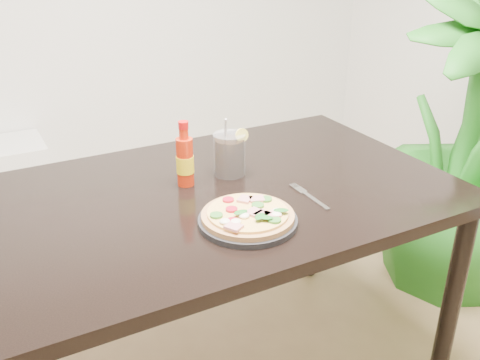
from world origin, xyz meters
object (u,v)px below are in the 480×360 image
hot_sauce_bottle (185,160)px  cola_cup (230,155)px  dining_table (222,213)px  plate (248,221)px  houseplant (465,144)px  pizza (248,215)px  fork (308,196)px

hot_sauce_bottle → cola_cup: size_ratio=1.06×
dining_table → hot_sauce_bottle: size_ratio=6.87×
plate → hot_sauce_bottle: size_ratio=1.30×
plate → houseplant: size_ratio=0.20×
pizza → houseplant: 1.25m
fork → houseplant: (0.97, 0.25, -0.10)m
hot_sauce_bottle → houseplant: 1.27m
fork → houseplant: bearing=14.9°
dining_table → pizza: (-0.03, -0.22, 0.11)m
plate → pizza: size_ratio=1.07×
cola_cup → fork: cola_cup is taller
cola_cup → houseplant: bearing=-0.3°
hot_sauce_bottle → fork: 0.38m
plate → cola_cup: 0.33m
hot_sauce_bottle → cola_cup: (0.16, 0.01, -0.02)m
pizza → hot_sauce_bottle: (-0.05, 0.31, 0.05)m
plate → houseplant: houseplant is taller
houseplant → hot_sauce_bottle: bearing=-179.9°
hot_sauce_bottle → cola_cup: hot_sauce_bottle is taller
plate → houseplant: bearing=14.2°
houseplant → plate: bearing=-165.8°
cola_cup → pizza: bearing=-108.6°
plate → fork: plate is taller
plate → cola_cup: size_ratio=1.38×
cola_cup → plate: bearing=-108.7°
plate → pizza: bearing=-82.0°
pizza → houseplant: (1.21, 0.31, -0.12)m
dining_table → houseplant: size_ratio=1.07×
fork → houseplant: 1.01m
plate → pizza: (0.00, -0.00, 0.02)m
dining_table → fork: size_ratio=7.44×
pizza → houseplant: houseplant is taller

